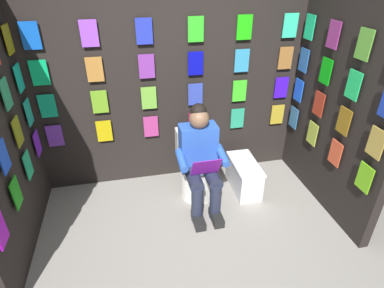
# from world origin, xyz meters

# --- Properties ---
(ground_plane) EXTENTS (30.00, 30.00, 0.00)m
(ground_plane) POSITION_xyz_m (0.00, 0.00, 0.00)
(ground_plane) COLOR gray
(display_wall_back) EXTENTS (3.20, 0.14, 2.33)m
(display_wall_back) POSITION_xyz_m (0.00, -1.70, 1.17)
(display_wall_back) COLOR black
(display_wall_back) RESTS_ON ground
(display_wall_left) EXTENTS (0.14, 1.65, 2.33)m
(display_wall_left) POSITION_xyz_m (-1.60, -0.82, 1.17)
(display_wall_left) COLOR black
(display_wall_left) RESTS_ON ground
(toilet) EXTENTS (0.41, 0.56, 0.77)m
(toilet) POSITION_xyz_m (-0.19, -1.22, 0.33)
(toilet) COLOR white
(toilet) RESTS_ON ground
(person_reading) EXTENTS (0.53, 0.68, 1.19)m
(person_reading) POSITION_xyz_m (-0.19, -0.99, 0.60)
(person_reading) COLOR blue
(person_reading) RESTS_ON ground
(comic_longbox_near) EXTENTS (0.30, 0.61, 0.37)m
(comic_longbox_near) POSITION_xyz_m (-0.77, -1.14, 0.19)
(comic_longbox_near) COLOR silver
(comic_longbox_near) RESTS_ON ground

